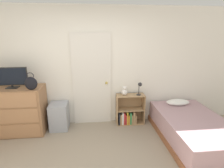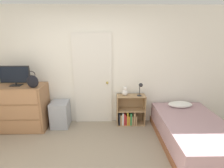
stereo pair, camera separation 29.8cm
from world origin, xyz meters
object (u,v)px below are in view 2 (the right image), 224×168
object	(u,v)px
desk_lamp	(141,87)
bed	(193,133)
tv	(15,75)
storage_bin	(60,114)
handbag	(33,81)
teddy_bear	(125,92)
bookshelf	(129,113)
dresser	(21,107)

from	to	relation	value
desk_lamp	bed	bearing A→B (deg)	-41.78
tv	storage_bin	distance (m)	1.22
tv	desk_lamp	xyz separation A→B (m)	(2.56, 0.12, -0.29)
handbag	teddy_bear	xyz separation A→B (m)	(1.82, 0.33, -0.33)
storage_bin	tv	bearing A→B (deg)	-173.44
storage_bin	bookshelf	distance (m)	1.53
tv	handbag	distance (m)	0.46
dresser	tv	world-z (taller)	tv
bookshelf	bed	world-z (taller)	bookshelf
handbag	desk_lamp	world-z (taller)	handbag
tv	desk_lamp	bearing A→B (deg)	2.77
dresser	tv	distance (m)	0.70
storage_bin	teddy_bear	bearing A→B (deg)	2.72
teddy_bear	bed	world-z (taller)	teddy_bear
tv	desk_lamp	size ratio (longest dim) A/B	2.12
desk_lamp	bed	size ratio (longest dim) A/B	0.15
teddy_bear	tv	bearing A→B (deg)	-175.87
storage_bin	desk_lamp	distance (m)	1.85
bookshelf	storage_bin	bearing A→B (deg)	-177.57
tv	bed	distance (m)	3.60
teddy_bear	bed	size ratio (longest dim) A/B	0.11
handbag	storage_bin	bearing A→B (deg)	33.41
tv	handbag	xyz separation A→B (m)	(0.42, -0.17, -0.08)
tv	bed	world-z (taller)	tv
dresser	teddy_bear	xyz separation A→B (m)	(2.22, 0.14, 0.29)
tv	handbag	world-z (taller)	tv
bookshelf	desk_lamp	bearing A→B (deg)	-8.70
bookshelf	teddy_bear	bearing A→B (deg)	178.44
storage_bin	bookshelf	bearing A→B (deg)	2.43
storage_bin	teddy_bear	size ratio (longest dim) A/B	2.79
tv	desk_lamp	distance (m)	2.58
bookshelf	tv	bearing A→B (deg)	-176.12
teddy_bear	handbag	bearing A→B (deg)	-169.70
dresser	bookshelf	world-z (taller)	dresser
handbag	tv	bearing A→B (deg)	157.80
bookshelf	bed	size ratio (longest dim) A/B	0.36
bookshelf	handbag	bearing A→B (deg)	-170.32
dresser	bed	distance (m)	3.47
tv	storage_bin	world-z (taller)	tv
dresser	bed	xyz separation A→B (m)	(3.40, -0.66, -0.25)
dresser	tv	xyz separation A→B (m)	(-0.02, -0.02, 0.70)
storage_bin	handbag	bearing A→B (deg)	-146.59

